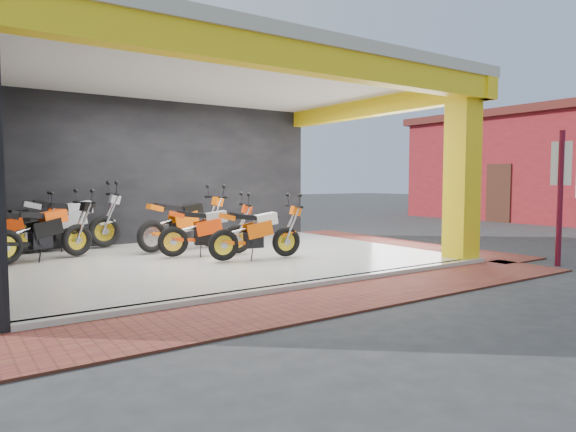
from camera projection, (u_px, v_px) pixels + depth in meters
name	position (u px, v px, depth m)	size (l,w,h in m)	color
ground	(277.00, 277.00, 8.43)	(80.00, 80.00, 0.00)	#2D2D30
showroom_floor	(221.00, 259.00, 10.07)	(8.00, 6.00, 0.10)	white
showroom_ceiling	(220.00, 75.00, 9.82)	(8.40, 6.40, 0.20)	beige
back_wall	(162.00, 174.00, 12.50)	(8.20, 0.20, 3.50)	black
corner_column	(462.00, 172.00, 9.81)	(0.50, 0.50, 3.50)	yellow
header_beam_front	(315.00, 61.00, 7.38)	(8.40, 0.30, 0.40)	yellow
header_beam_right	(372.00, 108.00, 12.10)	(0.30, 6.40, 0.40)	yellow
floor_kerb	(315.00, 284.00, 7.59)	(8.00, 0.20, 0.10)	white
paver_front	(350.00, 296.00, 6.95)	(9.00, 1.40, 0.03)	brown
paver_right	(394.00, 243.00, 12.79)	(1.40, 7.00, 0.03)	brown
signpost	(560.00, 192.00, 9.40)	(0.11, 0.34, 2.49)	#5D0E1F
moto_hero	(286.00, 227.00, 9.82)	(1.94, 0.72, 1.19)	#FF610A
moto_row_a	(237.00, 225.00, 10.23)	(1.96, 0.72, 1.20)	#FF430A
moto_row_b	(209.00, 217.00, 11.31)	(2.19, 0.81, 1.34)	#EC6009
moto_row_c	(77.00, 224.00, 9.90)	(2.07, 0.77, 1.27)	black
moto_row_d	(42.00, 223.00, 10.50)	(1.98, 0.73, 1.21)	red
moto_row_e	(104.00, 216.00, 11.19)	(2.32, 0.86, 1.42)	#9D9FA4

